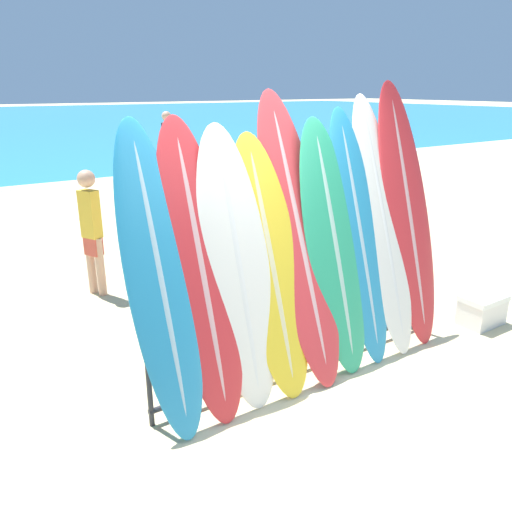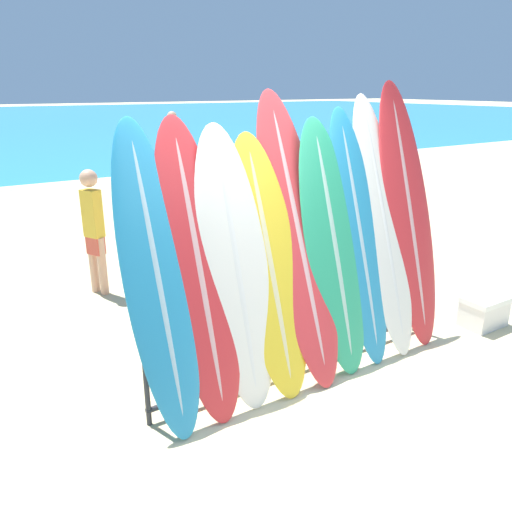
{
  "view_description": "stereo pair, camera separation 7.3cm",
  "coord_description": "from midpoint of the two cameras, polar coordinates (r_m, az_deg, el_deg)",
  "views": [
    {
      "loc": [
        -2.28,
        -2.54,
        2.4
      ],
      "look_at": [
        0.2,
        1.32,
        0.85
      ],
      "focal_mm": 35.0,
      "sensor_mm": 36.0,
      "label": 1
    },
    {
      "loc": [
        -2.22,
        -2.58,
        2.4
      ],
      "look_at": [
        0.2,
        1.32,
        0.85
      ],
      "focal_mm": 35.0,
      "sensor_mm": 36.0,
      "label": 2
    }
  ],
  "objects": [
    {
      "name": "ground_plane",
      "position": [
        4.17,
        7.34,
        -16.62
      ],
      "size": [
        160.0,
        160.0,
        0.0
      ],
      "primitive_type": "plane",
      "color": "beige"
    },
    {
      "name": "surfboard_rack",
      "position": [
        4.39,
        5.23,
        -7.72
      ],
      "size": [
        2.92,
        0.04,
        0.83
      ],
      "color": "#28282D",
      "rests_on": "ground_plane"
    },
    {
      "name": "surfboard_slot_0",
      "position": [
        3.59,
        -11.55,
        -2.72
      ],
      "size": [
        0.49,
        0.85,
        2.23
      ],
      "color": "teal",
      "rests_on": "ground_plane"
    },
    {
      "name": "surfboard_slot_1",
      "position": [
        3.71,
        -6.89,
        -1.73
      ],
      "size": [
        0.55,
        0.82,
        2.23
      ],
      "color": "red",
      "rests_on": "ground_plane"
    },
    {
      "name": "surfboard_slot_2",
      "position": [
        3.83,
        -2.64,
        -1.43
      ],
      "size": [
        0.58,
        0.72,
        2.16
      ],
      "color": "silver",
      "rests_on": "ground_plane"
    },
    {
      "name": "surfboard_slot_3",
      "position": [
        4.01,
        1.21,
        -1.13
      ],
      "size": [
        0.58,
        0.8,
        2.08
      ],
      "color": "yellow",
      "rests_on": "ground_plane"
    },
    {
      "name": "surfboard_slot_4",
      "position": [
        4.21,
        4.45,
        2.09
      ],
      "size": [
        0.57,
        1.02,
        2.4
      ],
      "color": "red",
      "rests_on": "ground_plane"
    },
    {
      "name": "surfboard_slot_5",
      "position": [
        4.38,
        8.37,
        1.09
      ],
      "size": [
        0.58,
        0.79,
        2.18
      ],
      "color": "#289E70",
      "rests_on": "ground_plane"
    },
    {
      "name": "surfboard_slot_6",
      "position": [
        4.58,
        11.22,
        2.21
      ],
      "size": [
        0.49,
        0.81,
        2.25
      ],
      "color": "teal",
      "rests_on": "ground_plane"
    },
    {
      "name": "surfboard_slot_7",
      "position": [
        4.81,
        13.85,
        3.47
      ],
      "size": [
        0.5,
        0.89,
        2.36
      ],
      "color": "silver",
      "rests_on": "ground_plane"
    },
    {
      "name": "surfboard_slot_8",
      "position": [
        5.04,
        16.49,
        4.62
      ],
      "size": [
        0.58,
        0.85,
        2.48
      ],
      "color": "red",
      "rests_on": "ground_plane"
    },
    {
      "name": "person_near_water",
      "position": [
        13.39,
        -10.19,
        12.44
      ],
      "size": [
        0.31,
        0.29,
        1.82
      ],
      "rotation": [
        0.0,
        0.0,
        2.55
      ],
      "color": "tan",
      "rests_on": "ground_plane"
    },
    {
      "name": "person_mid_beach",
      "position": [
        6.19,
        -18.6,
        3.0
      ],
      "size": [
        0.23,
        0.26,
        1.52
      ],
      "rotation": [
        0.0,
        0.0,
        5.19
      ],
      "color": "tan",
      "rests_on": "ground_plane"
    },
    {
      "name": "cooler_box",
      "position": [
        5.81,
        24.08,
        -5.61
      ],
      "size": [
        0.47,
        0.32,
        0.33
      ],
      "color": "silver",
      "rests_on": "ground_plane"
    }
  ]
}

